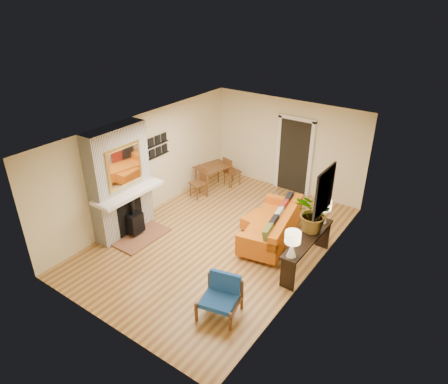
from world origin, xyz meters
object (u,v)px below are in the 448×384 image
Objects in this scene: ottoman at (260,223)px; houseplant at (315,213)px; blue_chair at (221,294)px; sofa at (274,226)px; lamp_near at (292,241)px; lamp_far at (324,209)px; console_table at (308,243)px; dining_table at (214,172)px.

ottoman is 1.81m from houseplant.
houseplant reaches higher than blue_chair.
blue_chair is at bearing -82.67° from sofa.
blue_chair is 1.61m from lamp_near.
lamp_far is (0.00, 1.48, 0.00)m from lamp_near.
lamp_near is (1.49, -1.43, 0.86)m from ottoman.
sofa reaches higher than console_table.
console_table is at bearing -25.41° from dining_table.
houseplant is (-0.01, 0.25, 0.58)m from console_table.
console_table is at bearing 71.40° from blue_chair.
houseplant is at bearing 92.28° from console_table.
houseplant is at bearing 90.56° from lamp_near.
lamp_near is (0.69, 1.29, 0.68)m from blue_chair.
dining_table is 4.46m from lamp_near.
lamp_near is at bearing 61.72° from blue_chair.
lamp_near reaches higher than ottoman.
blue_chair is at bearing -52.07° from dining_table.
dining_table reaches higher than ottoman.
lamp_far is at bearing 90.00° from console_table.
ottoman is at bearing -26.51° from dining_table.
ottoman is 0.88× the size of houseplant.
ottoman is at bearing -178.02° from lamp_far.
lamp_far is at bearing 12.55° from sofa.
blue_chair is 4.82m from dining_table.
ottoman is 0.46× the size of dining_table.
sofa is at bearing 97.33° from blue_chair.
lamp_near is at bearing -43.78° from ottoman.
console_table is (0.69, 2.06, 0.19)m from blue_chair.
sofa reaches higher than ottoman.
lamp_near is 1.03m from houseplant.
sofa is 1.31m from houseplant.
dining_table is 3.08× the size of lamp_far.
lamp_far reaches higher than sofa.
console_table reaches higher than blue_chair.
lamp_near reaches higher than console_table.
lamp_far is at bearing 90.00° from lamp_near.
dining_table is 3.08× the size of lamp_near.
console_table is at bearing 90.00° from lamp_near.
lamp_far is (0.00, 0.71, 0.49)m from console_table.
sofa is 1.35× the size of dining_table.
houseplant reaches higher than dining_table.
houseplant is (1.01, -0.23, 0.80)m from sofa.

